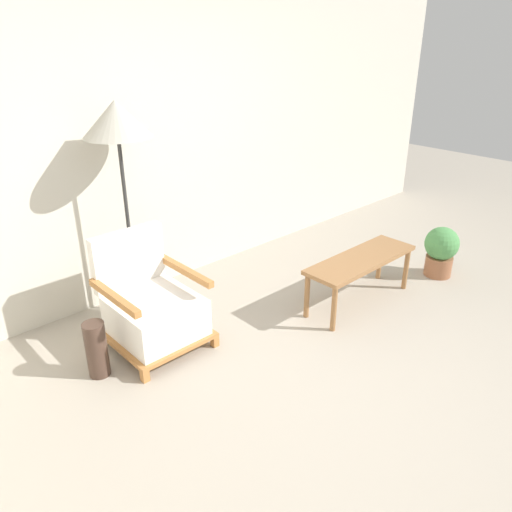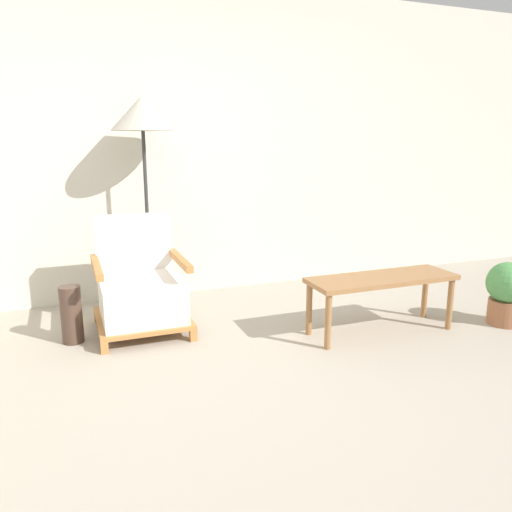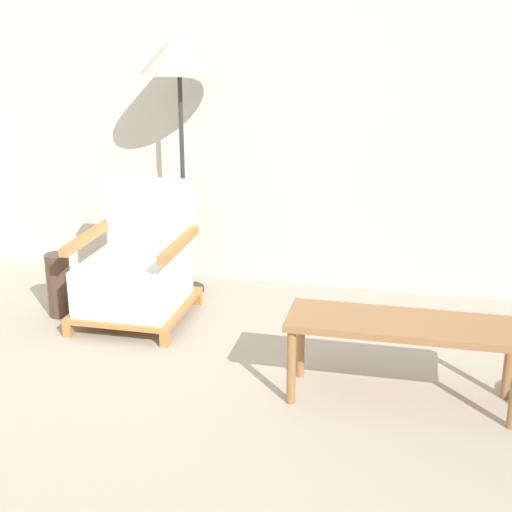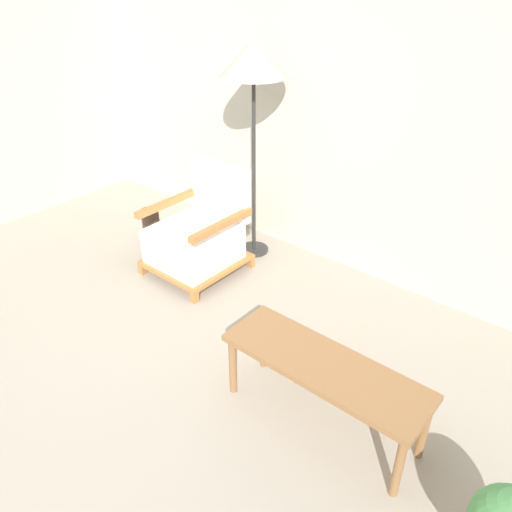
{
  "view_description": "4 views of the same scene",
  "coord_description": "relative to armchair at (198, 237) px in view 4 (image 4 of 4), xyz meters",
  "views": [
    {
      "loc": [
        -2.33,
        -1.45,
        2.18
      ],
      "look_at": [
        0.08,
        1.15,
        0.55
      ],
      "focal_mm": 35.0,
      "sensor_mm": 36.0,
      "label": 1
    },
    {
      "loc": [
        -1.2,
        -2.19,
        1.38
      ],
      "look_at": [
        0.08,
        1.15,
        0.55
      ],
      "focal_mm": 35.0,
      "sensor_mm": 36.0,
      "label": 2
    },
    {
      "loc": [
        0.89,
        -2.45,
        1.79
      ],
      "look_at": [
        0.08,
        1.15,
        0.55
      ],
      "focal_mm": 50.0,
      "sensor_mm": 36.0,
      "label": 3
    },
    {
      "loc": [
        1.85,
        -0.95,
        2.2
      ],
      "look_at": [
        0.08,
        1.15,
        0.55
      ],
      "focal_mm": 35.0,
      "sensor_mm": 36.0,
      "label": 4
    }
  ],
  "objects": [
    {
      "name": "ground_plane",
      "position": [
        0.73,
        -1.41,
        -0.3
      ],
      "size": [
        14.0,
        14.0,
        0.0
      ],
      "primitive_type": "plane",
      "color": "#A89E8E"
    },
    {
      "name": "wall_back",
      "position": [
        0.73,
        0.84,
        1.05
      ],
      "size": [
        8.0,
        0.06,
        2.7
      ],
      "color": "beige",
      "rests_on": "ground_plane"
    },
    {
      "name": "armchair",
      "position": [
        0.0,
        0.0,
        0.0
      ],
      "size": [
        0.65,
        0.69,
        0.83
      ],
      "color": "#B2753D",
      "rests_on": "ground_plane"
    },
    {
      "name": "floor_lamp",
      "position": [
        0.15,
        0.5,
        1.24
      ],
      "size": [
        0.5,
        0.5,
        1.72
      ],
      "color": "#2D2D2D",
      "rests_on": "ground_plane"
    },
    {
      "name": "coffee_table",
      "position": [
        1.63,
        -0.68,
        0.07
      ],
      "size": [
        1.11,
        0.36,
        0.42
      ],
      "color": "olive",
      "rests_on": "ground_plane"
    },
    {
      "name": "vase",
      "position": [
        -0.49,
        -0.08,
        -0.09
      ],
      "size": [
        0.15,
        0.15,
        0.41
      ],
      "primitive_type": "cylinder",
      "color": "#473328",
      "rests_on": "ground_plane"
    }
  ]
}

